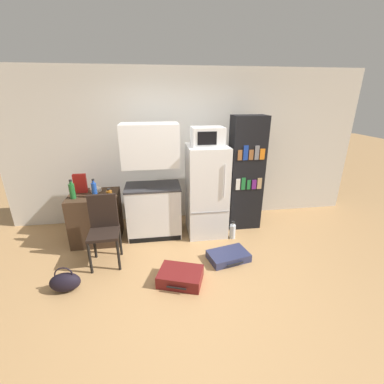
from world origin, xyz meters
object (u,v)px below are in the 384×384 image
at_px(side_table, 96,217).
at_px(handbag, 65,282).
at_px(kitchen_hutch, 153,187).
at_px(suitcase_large_flat, 180,276).
at_px(bottle_amber_beer, 109,194).
at_px(cereal_box, 80,183).
at_px(suitcase_small_flat, 228,256).
at_px(microwave, 208,136).
at_px(bottle_green_tall, 72,191).
at_px(bowl, 96,190).
at_px(chair, 104,224).
at_px(bottle_blue_soda, 94,190).
at_px(water_bottle_front, 233,231).
at_px(bookshelf, 246,174).
at_px(refrigerator, 206,191).

distance_m(side_table, handbag, 1.23).
bearing_deg(kitchen_hutch, suitcase_large_flat, -76.61).
relative_size(bottle_amber_beer, suitcase_large_flat, 0.24).
bearing_deg(cereal_box, suitcase_small_flat, -24.47).
bearing_deg(side_table, microwave, -0.08).
bearing_deg(handbag, kitchen_hutch, 48.59).
bearing_deg(microwave, bottle_green_tall, -176.48).
bearing_deg(cereal_box, bowl, 8.29).
bearing_deg(side_table, handbag, -98.04).
bearing_deg(bottle_amber_beer, bottle_green_tall, 171.01).
height_order(bottle_amber_beer, bowl, bottle_amber_beer).
bearing_deg(chair, bottle_blue_soda, 107.74).
bearing_deg(cereal_box, chair, -59.05).
distance_m(cereal_box, water_bottle_front, 2.56).
relative_size(bookshelf, bottle_amber_beer, 12.50).
bearing_deg(bowl, bottle_amber_beer, -53.44).
height_order(bottle_amber_beer, cereal_box, cereal_box).
relative_size(bottle_green_tall, cereal_box, 0.97).
distance_m(bookshelf, suitcase_large_flat, 2.08).
height_order(bottle_blue_soda, bowl, bottle_blue_soda).
bearing_deg(side_table, water_bottle_front, -7.54).
bearing_deg(side_table, refrigerator, -0.03).
relative_size(bookshelf, suitcase_small_flat, 3.09).
bearing_deg(bottle_amber_beer, chair, -96.47).
bearing_deg(microwave, bowl, 175.19).
relative_size(microwave, chair, 0.50).
distance_m(side_table, bowl, 0.45).
distance_m(bottle_blue_soda, cereal_box, 0.37).
relative_size(bookshelf, bowl, 11.09).
height_order(microwave, chair, microwave).
relative_size(kitchen_hutch, microwave, 3.75).
xyz_separation_m(bookshelf, bottle_amber_beer, (-2.23, -0.36, -0.11)).
distance_m(refrigerator, chair, 1.69).
bearing_deg(kitchen_hutch, microwave, -3.14).
bearing_deg(handbag, microwave, 31.14).
height_order(suitcase_large_flat, suitcase_small_flat, suitcase_large_flat).
xyz_separation_m(side_table, cereal_box, (-0.20, 0.12, 0.55)).
bearing_deg(bottle_amber_beer, suitcase_large_flat, -47.33).
bearing_deg(handbag, bottle_blue_soda, 77.54).
xyz_separation_m(bottle_green_tall, water_bottle_front, (2.45, -0.16, -0.79)).
bearing_deg(refrigerator, side_table, 179.97).
xyz_separation_m(cereal_box, suitcase_small_flat, (2.16, -0.98, -0.89)).
bearing_deg(refrigerator, bottle_amber_beer, -172.00).
xyz_separation_m(refrigerator, suitcase_small_flat, (0.16, -0.87, -0.70)).
bearing_deg(suitcase_large_flat, bowl, 150.66).
xyz_separation_m(microwave, bookshelf, (0.71, 0.14, -0.67)).
relative_size(refrigerator, water_bottle_front, 4.94).
relative_size(bookshelf, suitcase_large_flat, 3.04).
xyz_separation_m(bowl, chair, (0.22, -0.76, -0.24)).
bearing_deg(cereal_box, bottle_blue_soda, -44.67).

